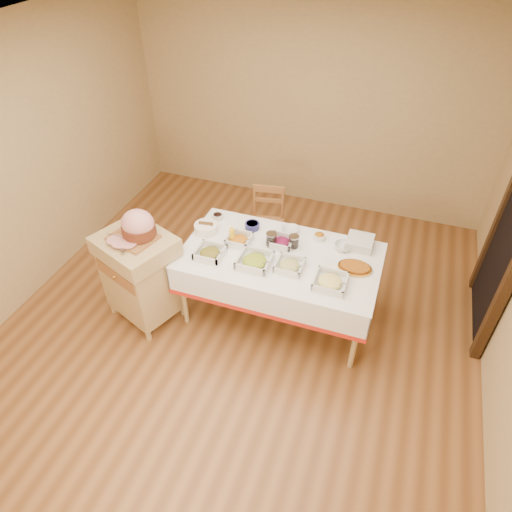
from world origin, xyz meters
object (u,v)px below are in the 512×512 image
(plate_stack, at_px, (360,242))
(dining_table, at_px, (280,268))
(brass_platter, at_px, (355,268))
(preserve_jar_left, at_px, (271,240))
(ham_on_board, at_px, (137,227))
(dining_chair, at_px, (267,223))
(preserve_jar_right, at_px, (294,242))
(mustard_bottle, at_px, (232,234))
(butcher_cart, at_px, (141,273))
(bread_basket, at_px, (206,228))

(plate_stack, bearing_deg, dining_table, -150.23)
(brass_platter, bearing_deg, plate_stack, 92.79)
(preserve_jar_left, relative_size, brass_platter, 0.43)
(dining_table, bearing_deg, ham_on_board, -161.28)
(preserve_jar_left, height_order, plate_stack, preserve_jar_left)
(preserve_jar_left, bearing_deg, dining_chair, 111.24)
(dining_chair, bearing_deg, preserve_jar_right, -55.13)
(preserve_jar_right, xyz_separation_m, mustard_bottle, (-0.58, -0.11, 0.02))
(butcher_cart, relative_size, brass_platter, 3.12)
(brass_platter, bearing_deg, butcher_cart, -166.18)
(ham_on_board, height_order, mustard_bottle, ham_on_board)
(preserve_jar_left, bearing_deg, butcher_cart, -153.31)
(ham_on_board, bearing_deg, brass_platter, 13.15)
(bread_basket, distance_m, plate_stack, 1.48)
(preserve_jar_left, bearing_deg, mustard_bottle, -169.56)
(ham_on_board, xyz_separation_m, preserve_jar_right, (1.28, 0.57, -0.25))
(dining_table, height_order, ham_on_board, ham_on_board)
(preserve_jar_left, relative_size, mustard_bottle, 0.77)
(brass_platter, bearing_deg, bread_basket, 177.06)
(preserve_jar_right, bearing_deg, dining_chair, 124.87)
(dining_chair, relative_size, bread_basket, 3.62)
(bread_basket, bearing_deg, mustard_bottle, -10.57)
(dining_chair, height_order, bread_basket, bread_basket)
(mustard_bottle, xyz_separation_m, brass_platter, (1.18, -0.02, -0.06))
(dining_table, distance_m, preserve_jar_left, 0.28)
(dining_table, distance_m, plate_stack, 0.79)
(butcher_cart, distance_m, preserve_jar_right, 1.48)
(bread_basket, xyz_separation_m, brass_platter, (1.47, -0.08, -0.03))
(bread_basket, bearing_deg, ham_on_board, -128.54)
(mustard_bottle, distance_m, bread_basket, 0.30)
(mustard_bottle, bearing_deg, preserve_jar_right, 10.56)
(mustard_bottle, bearing_deg, dining_table, -6.00)
(ham_on_board, bearing_deg, preserve_jar_right, 23.88)
(ham_on_board, xyz_separation_m, bread_basket, (0.41, 0.51, -0.26))
(plate_stack, bearing_deg, ham_on_board, -157.14)
(preserve_jar_right, bearing_deg, butcher_cart, -155.59)
(ham_on_board, height_order, preserve_jar_right, ham_on_board)
(butcher_cart, bearing_deg, dining_chair, 58.21)
(ham_on_board, xyz_separation_m, preserve_jar_left, (1.07, 0.53, -0.25))
(plate_stack, bearing_deg, butcher_cart, -156.75)
(mustard_bottle, height_order, bread_basket, mustard_bottle)
(preserve_jar_right, xyz_separation_m, brass_platter, (0.60, -0.13, -0.04))
(dining_table, height_order, brass_platter, brass_platter)
(ham_on_board, xyz_separation_m, brass_platter, (1.88, 0.44, -0.29))
(dining_chair, relative_size, plate_stack, 3.47)
(butcher_cart, xyz_separation_m, preserve_jar_left, (1.12, 0.56, 0.28))
(dining_chair, bearing_deg, plate_stack, -24.92)
(butcher_cart, xyz_separation_m, ham_on_board, (0.04, 0.03, 0.53))
(dining_chair, distance_m, preserve_jar_left, 0.90)
(butcher_cart, xyz_separation_m, brass_platter, (1.92, 0.47, 0.24))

